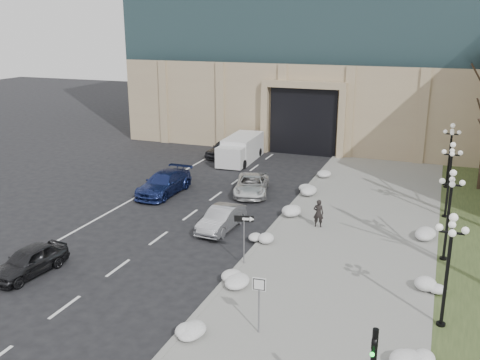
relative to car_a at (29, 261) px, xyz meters
The scene contains 24 objects.
sidewalk 16.86m from the car_a, 36.50° to the left, with size 9.00×40.00×0.12m, color gray.
curb 13.51m from the car_a, 47.94° to the left, with size 0.30×40.00×0.14m, color gray.
grass_strip 22.42m from the car_a, 26.57° to the left, with size 4.00×40.00×0.10m, color #364522.
car_a is the anchor object (origin of this frame).
car_b 10.57m from the car_a, 53.30° to the left, with size 1.42×4.08×1.35m, color #97989E.
car_c 13.21m from the car_a, 90.04° to the left, with size 2.16×5.32×1.54m, color navy.
car_d 16.41m from the car_a, 69.76° to the left, with size 2.19×4.74×1.32m, color silver.
car_e 24.69m from the car_a, 90.38° to the left, with size 1.80×4.48×1.53m, color #2A2B2F.
pedestrian 15.63m from the car_a, 42.75° to the left, with size 0.60×0.40×1.65m, color black.
box_truck 23.80m from the car_a, 85.94° to the left, with size 2.56×6.64×2.08m.
one_way_sign 10.47m from the car_a, 25.67° to the left, with size 0.98×0.37×2.62m.
keep_sign 11.93m from the car_a, ahead, with size 0.52×0.10×2.41m.
snow_clump_b 9.65m from the car_a, 12.07° to the right, with size 1.10×1.60×0.36m, color white.
snow_clump_c 9.89m from the car_a, 14.20° to the left, with size 1.10×1.60×0.36m, color white.
snow_clump_d 11.80m from the car_a, 39.14° to the left, with size 1.10×1.60×0.36m, color white.
snow_clump_e 15.30m from the car_a, 51.97° to the left, with size 1.10×1.60×0.36m, color white.
snow_clump_f 19.01m from the car_a, 60.00° to the left, with size 1.10×1.60×0.36m, color white.
snow_clump_g 22.94m from the car_a, 65.15° to the left, with size 1.10×1.60×0.36m, color white.
snow_clump_i 18.49m from the car_a, 15.26° to the left, with size 1.10×1.60×0.36m, color white.
snow_clump_j 20.52m from the car_a, 31.73° to the left, with size 1.10×1.60×0.36m, color white.
lamppost_a 18.61m from the car_a, ahead, with size 1.18×1.18×4.76m.
lamppost_b 20.37m from the car_a, 24.92° to the left, with size 1.18×1.18×4.76m.
lamppost_c 23.83m from the car_a, 39.31° to the left, with size 1.18×1.18×4.76m.
lamppost_d 28.38m from the car_a, 49.56° to the left, with size 1.18×1.18×4.76m.
Camera 1 is at (7.52, -14.06, 11.51)m, focal length 40.00 mm.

